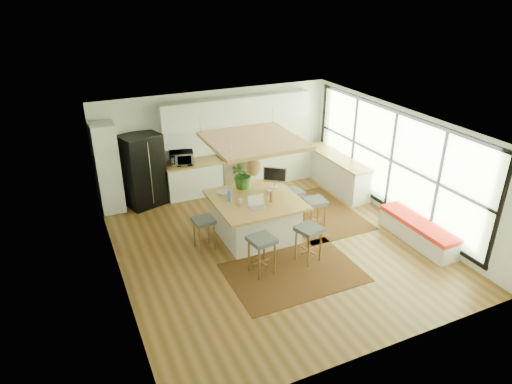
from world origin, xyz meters
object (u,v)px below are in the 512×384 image
stool_right_front (314,216)px  laptop (258,203)px  stool_right_back (292,205)px  microwave (181,157)px  island (255,217)px  stool_near_left (262,257)px  stool_near_right (308,246)px  monitor (275,177)px  fridge (143,171)px  island_plant (243,177)px  stool_left_side (204,234)px

stool_right_front → laptop: 1.64m
stool_right_back → microwave: microwave is taller
island → stool_near_left: size_ratio=2.31×
island → stool_near_right: (0.57, -1.38, -0.11)m
island → stool_near_left: island is taller
stool_near_left → monitor: monitor is taller
fridge → island_plant: 2.76m
stool_right_front → laptop: size_ratio=2.11×
stool_right_front → monitor: monitor is taller
laptop → microwave: microwave is taller
island → laptop: bearing=-108.2°
monitor → island_plant: 0.73m
island → stool_near_left: bearing=-109.5°
laptop → microwave: size_ratio=0.60×
stool_left_side → stool_near_right: bearing=-36.5°
stool_near_right → stool_right_back: bearing=71.6°
monitor → stool_right_back: bearing=37.5°
fridge → stool_near_right: 4.75m
island → stool_right_front: size_ratio=2.38×
stool_left_side → microwave: microwave is taller
stool_left_side → laptop: (1.08, -0.37, 0.70)m
fridge → stool_near_left: (1.43, -4.00, -0.57)m
stool_right_back → island_plant: bearing=165.1°
stool_near_right → monitor: monitor is taller
stool_left_side → island: bearing=2.6°
island → stool_near_left: 1.46m
stool_near_left → stool_left_side: size_ratio=1.10×
stool_right_front → stool_left_side: stool_right_front is taller
monitor → stool_near_right: bearing=-55.8°
fridge → stool_right_front: size_ratio=2.40×
stool_near_left → island_plant: 2.25m
stool_right_front → fridge: bearing=137.8°
stool_left_side → island_plant: size_ratio=1.05×
island → microwave: (-0.89, 2.67, 0.67)m
stool_near_left → island_plant: island_plant is taller
stool_right_front → laptop: bearing=-176.4°
laptop → stool_right_back: bearing=36.3°
island → laptop: 0.74m
stool_right_front → stool_right_back: stool_right_front is taller
laptop → monitor: monitor is taller
fridge → island_plant: bearing=-64.0°
stool_near_left → microwave: bearing=95.8°
stool_right_back → monitor: (-0.49, -0.00, 0.83)m
island_plant → laptop: bearing=-97.0°
laptop → fridge: bearing=125.2°
laptop → monitor: 1.12m
stool_left_side → island_plant: bearing=30.3°
stool_near_right → stool_right_front: stool_near_right is taller
island_plant → island: bearing=-89.4°
stool_near_right → island_plant: 2.28m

